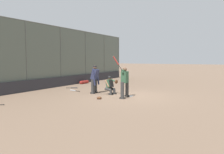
# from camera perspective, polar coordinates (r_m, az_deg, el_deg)

# --- Properties ---
(ground_plane) EXTENTS (160.00, 160.00, 0.00)m
(ground_plane) POSITION_cam_1_polar(r_m,az_deg,el_deg) (12.33, 4.44, -5.00)
(ground_plane) COLOR #7A604C
(home_plate_marker) EXTENTS (0.43, 0.43, 0.01)m
(home_plate_marker) POSITION_cam_1_polar(r_m,az_deg,el_deg) (12.33, 4.44, -4.98)
(home_plate_marker) COLOR white
(home_plate_marker) RESTS_ON ground_plane
(backstop_fence) EXTENTS (22.05, 0.08, 4.52)m
(backstop_fence) POSITION_cam_1_polar(r_m,az_deg,el_deg) (16.06, -17.11, 5.48)
(backstop_fence) COLOR #515651
(backstop_fence) RESTS_ON ground_plane
(padding_wall) EXTENTS (21.53, 0.18, 0.73)m
(padding_wall) POSITION_cam_1_polar(r_m,az_deg,el_deg) (16.08, -16.69, -1.60)
(padding_wall) COLOR #28282D
(padding_wall) RESTS_ON ground_plane
(batter_at_plate) EXTENTS (1.10, 0.59, 2.23)m
(batter_at_plate) POSITION_cam_1_polar(r_m,az_deg,el_deg) (11.69, 3.31, -1.08)
(batter_at_plate) COLOR #333333
(batter_at_plate) RESTS_ON ground_plane
(catcher_behind_plate) EXTENTS (0.58, 0.70, 1.09)m
(catcher_behind_plate) POSITION_cam_1_polar(r_m,az_deg,el_deg) (12.86, -0.39, -2.04)
(catcher_behind_plate) COLOR #333333
(catcher_behind_plate) RESTS_ON ground_plane
(umpire_home) EXTENTS (0.68, 0.46, 1.69)m
(umpire_home) POSITION_cam_1_polar(r_m,az_deg,el_deg) (13.21, -4.53, -0.39)
(umpire_home) COLOR #333333
(umpire_home) RESTS_ON ground_plane
(spare_bat_by_padding) EXTENTS (0.46, 0.72, 0.07)m
(spare_bat_by_padding) POSITION_cam_1_polar(r_m,az_deg,el_deg) (15.78, -10.04, -2.80)
(spare_bat_by_padding) COLOR black
(spare_bat_by_padding) RESTS_ON ground_plane
(spare_bat_third_base_side) EXTENTS (0.18, 0.88, 0.07)m
(spare_bat_third_base_side) POSITION_cam_1_polar(r_m,az_deg,el_deg) (14.46, -9.98, -3.48)
(spare_bat_third_base_side) COLOR black
(spare_bat_third_base_side) RESTS_ON ground_plane
(fielding_glove_on_dirt) EXTENTS (0.34, 0.26, 0.12)m
(fielding_glove_on_dirt) POSITION_cam_1_polar(r_m,az_deg,el_deg) (11.44, -3.33, -5.46)
(fielding_glove_on_dirt) COLOR #56331E
(fielding_glove_on_dirt) RESTS_ON ground_plane
(equipment_bag_dugout_side) EXTENTS (1.15, 0.27, 0.27)m
(equipment_bag_dugout_side) POSITION_cam_1_polar(r_m,az_deg,el_deg) (18.59, -7.27, -1.32)
(equipment_bag_dugout_side) COLOR maroon
(equipment_bag_dugout_side) RESTS_ON ground_plane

